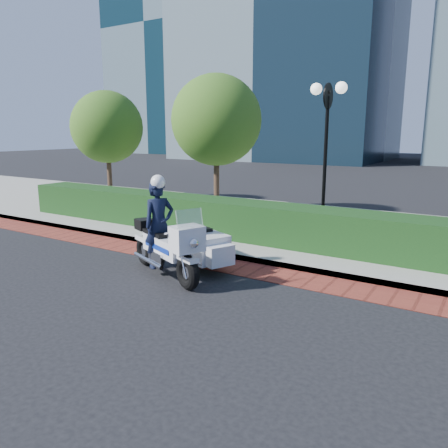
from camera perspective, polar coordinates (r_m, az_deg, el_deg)
The scene contains 9 objects.
ground at distance 9.04m, azimuth -4.99°, elevation -7.81°, with size 120.00×120.00×0.00m, color black.
brick_strip at distance 10.21m, azimuth 0.12°, elevation -5.39°, with size 60.00×1.00×0.01m, color maroon.
sidewalk at distance 14.08m, azimuth 9.90°, elevation -0.39°, with size 60.00×8.00×0.15m, color gray.
hedge_main at distance 11.82m, azimuth 5.54°, elevation 0.20°, with size 18.00×1.20×1.00m, color black.
lamppost at distance 12.66m, azimuth 13.22°, elevation 11.26°, with size 1.02×0.70×4.21m.
tree_a at distance 19.41m, azimuth -15.05°, elevation 12.11°, with size 3.00×3.00×4.58m.
tree_b at distance 15.84m, azimuth -1.02°, elevation 13.38°, with size 3.20×3.20×4.89m.
tower_far_left at distance 68.36m, azimuth -6.14°, elevation 23.74°, with size 16.00×14.00×34.00m, color black.
police_motorcycle at distance 9.60m, azimuth -6.07°, elevation -2.02°, with size 2.55×2.39×2.17m.
Camera 1 is at (5.18, -6.75, 3.06)m, focal length 35.00 mm.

